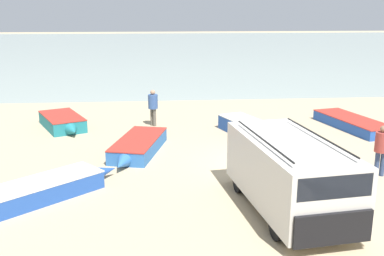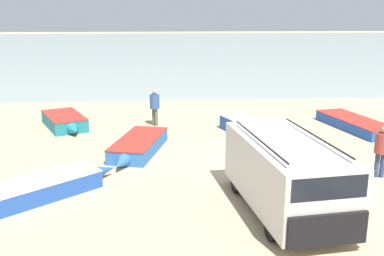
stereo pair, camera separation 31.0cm
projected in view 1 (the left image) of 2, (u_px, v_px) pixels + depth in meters
name	position (u px, v px, depth m)	size (l,w,h in m)	color
ground_plane	(268.00, 164.00, 16.46)	(200.00, 200.00, 0.00)	tan
sea_water	(180.00, 47.00, 66.53)	(120.00, 80.00, 0.01)	#99A89E
parked_van	(289.00, 173.00, 12.37)	(2.69, 5.20, 2.16)	beige
fishing_rowboat_0	(350.00, 122.00, 21.45)	(2.45, 5.40, 0.50)	#234CA3
fishing_rowboat_1	(138.00, 146.00, 17.62)	(2.32, 4.54, 0.56)	#2D66AD
fishing_rowboat_2	(63.00, 122.00, 21.27)	(2.69, 3.84, 0.62)	#1E757F
fishing_rowboat_3	(249.00, 129.00, 20.01)	(2.55, 4.90, 0.67)	#234CA3
fishing_rowboat_4	(40.00, 190.00, 13.33)	(4.35, 3.92, 0.57)	#234CA3
fisherman_0	(153.00, 104.00, 21.58)	(0.46, 0.46, 1.76)	#5B564C
fisherman_1	(382.00, 146.00, 15.02)	(0.46, 0.46, 1.76)	navy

